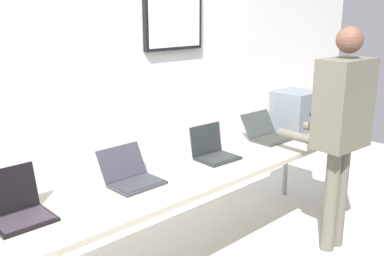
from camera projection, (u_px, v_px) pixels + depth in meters
The scene contains 8 objects.
back_wall at pixel (114, 77), 3.92m from camera, with size 8.00×0.11×2.56m.
workbench at pixel (202, 172), 3.28m from camera, with size 3.15×0.70×0.75m.
equipment_box at pixel (295, 111), 4.18m from camera, with size 0.37×0.35×0.38m.
laptop_station_0 at pixel (18, 208), 2.43m from camera, with size 0.31×0.32×0.27m.
laptop_station_1 at pixel (131, 176), 2.93m from camera, with size 0.34×0.34×0.22m.
laptop_station_2 at pixel (213, 151), 3.42m from camera, with size 0.32×0.29×0.25m.
laptop_station_3 at pixel (267, 133), 3.93m from camera, with size 0.37×0.36×0.22m.
person at pixel (341, 119), 3.33m from camera, with size 0.46×0.61×1.76m.
Camera 1 is at (-2.19, -2.17, 1.87)m, focal length 41.32 mm.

